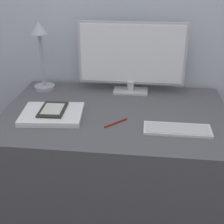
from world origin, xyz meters
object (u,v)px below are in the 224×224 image
(ereader, at_px, (53,109))
(desk_lamp, at_px, (41,47))
(keyboard, at_px, (177,129))
(pen, at_px, (116,123))
(monitor, at_px, (132,56))
(laptop, at_px, (52,114))

(ereader, bearing_deg, desk_lamp, 114.05)
(keyboard, xyz_separation_m, pen, (-0.29, 0.04, -0.00))
(monitor, bearing_deg, desk_lamp, -178.87)
(keyboard, relative_size, desk_lamp, 0.76)
(desk_lamp, relative_size, pen, 3.83)
(keyboard, xyz_separation_m, desk_lamp, (-0.76, 0.44, 0.25))
(monitor, relative_size, laptop, 1.90)
(laptop, relative_size, desk_lamp, 0.80)
(ereader, relative_size, pen, 1.77)
(pen, bearing_deg, monitor, 83.78)
(desk_lamp, height_order, pen, desk_lamp)
(ereader, bearing_deg, laptop, -91.13)
(monitor, bearing_deg, keyboard, -61.59)
(keyboard, xyz_separation_m, ereader, (-0.61, 0.09, 0.02))
(laptop, height_order, ereader, ereader)
(ereader, bearing_deg, monitor, 44.11)
(ereader, distance_m, pen, 0.33)
(keyboard, distance_m, pen, 0.29)
(laptop, bearing_deg, keyboard, -6.89)
(monitor, distance_m, ereader, 0.54)
(laptop, distance_m, ereader, 0.02)
(laptop, height_order, desk_lamp, desk_lamp)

